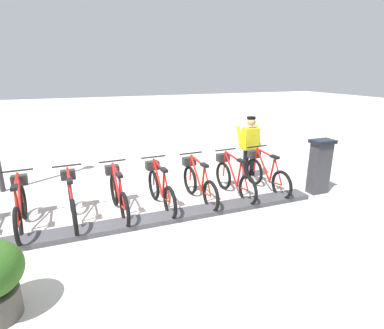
{
  "coord_description": "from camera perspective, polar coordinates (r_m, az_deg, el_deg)",
  "views": [
    {
      "loc": [
        -5.21,
        0.89,
        2.78
      ],
      "look_at": [
        0.5,
        -1.34,
        0.9
      ],
      "focal_mm": 28.72,
      "sensor_mm": 36.0,
      "label": 1
    }
  ],
  "objects": [
    {
      "name": "ground_plane",
      "position": [
        5.97,
        -10.44,
        -11.0
      ],
      "size": [
        60.0,
        60.0,
        0.0
      ],
      "primitive_type": "plane",
      "color": "beige"
    },
    {
      "name": "dock_rail_base",
      "position": [
        5.95,
        -10.47,
        -10.58
      ],
      "size": [
        0.44,
        7.74,
        0.1
      ],
      "primitive_type": "cube",
      "color": "#47474C",
      "rests_on": "ground"
    },
    {
      "name": "payment_kiosk",
      "position": [
        7.72,
        22.61,
        -0.19
      ],
      "size": [
        0.36,
        0.52,
        1.28
      ],
      "color": "#38383D",
      "rests_on": "ground"
    },
    {
      "name": "bike_docked_0",
      "position": [
        7.54,
        13.46,
        -1.6
      ],
      "size": [
        1.72,
        0.54,
        1.02
      ],
      "color": "black",
      "rests_on": "ground"
    },
    {
      "name": "bike_docked_1",
      "position": [
        7.1,
        7.67,
        -2.45
      ],
      "size": [
        1.72,
        0.54,
        1.02
      ],
      "color": "black",
      "rests_on": "ground"
    },
    {
      "name": "bike_docked_2",
      "position": [
        6.74,
        1.17,
        -3.36
      ],
      "size": [
        1.72,
        0.54,
        1.02
      ],
      "color": "black",
      "rests_on": "ground"
    },
    {
      "name": "bike_docked_3",
      "position": [
        6.48,
        -5.96,
        -4.32
      ],
      "size": [
        1.72,
        0.54,
        1.02
      ],
      "color": "black",
      "rests_on": "ground"
    },
    {
      "name": "bike_docked_4",
      "position": [
        6.33,
        -13.58,
        -5.27
      ],
      "size": [
        1.72,
        0.54,
        1.02
      ],
      "color": "black",
      "rests_on": "ground"
    },
    {
      "name": "bike_docked_5",
      "position": [
        6.29,
        -21.45,
        -6.14
      ],
      "size": [
        1.72,
        0.54,
        1.02
      ],
      "color": "black",
      "rests_on": "ground"
    },
    {
      "name": "bike_docked_6",
      "position": [
        6.38,
        -29.28,
        -6.9
      ],
      "size": [
        1.72,
        0.54,
        1.02
      ],
      "color": "black",
      "rests_on": "ground"
    },
    {
      "name": "worker_near_rack",
      "position": [
        8.13,
        10.7,
        3.45
      ],
      "size": [
        0.48,
        0.64,
        1.66
      ],
      "color": "white",
      "rests_on": "ground"
    }
  ]
}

